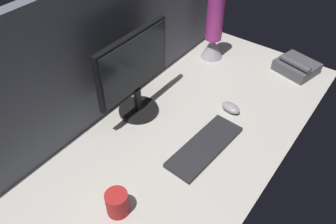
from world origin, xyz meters
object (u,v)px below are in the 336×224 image
keyboard (205,147)px  mug_red_plastic (117,203)px  mouse (231,108)px  desk_phone (296,66)px  monitor (135,72)px  lava_lamp (214,29)px

keyboard → mug_red_plastic: mug_red_plastic is taller
mouse → desk_phone: size_ratio=0.42×
mug_red_plastic → desk_phone: mug_red_plastic is taller
monitor → keyboard: monitor is taller
mug_red_plastic → lava_lamp: size_ratio=0.23×
mug_red_plastic → desk_phone: 118.15cm
keyboard → lava_lamp: (60.87, 33.67, 15.85)cm
lava_lamp → monitor: bearing=176.8°
lava_lamp → desk_phone: lava_lamp is taller
keyboard → mouse: (26.80, 2.87, 0.70)cm
keyboard → mouse: 26.96cm
mouse → desk_phone: (47.63, -12.27, 1.49)cm
desk_phone → mouse: bearing=165.6°
mug_red_plastic → keyboard: bearing=-11.5°
mug_red_plastic → lava_lamp: lava_lamp is taller
mug_red_plastic → desk_phone: bearing=-8.8°
mouse → desk_phone: bearing=-2.3°
mouse → lava_lamp: (34.07, 30.80, 15.15)cm
monitor → lava_lamp: size_ratio=1.01×
keyboard → desk_phone: (74.43, -9.40, 2.19)cm
mug_red_plastic → lava_lamp: bearing=13.6°
desk_phone → lava_lamp: bearing=107.5°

